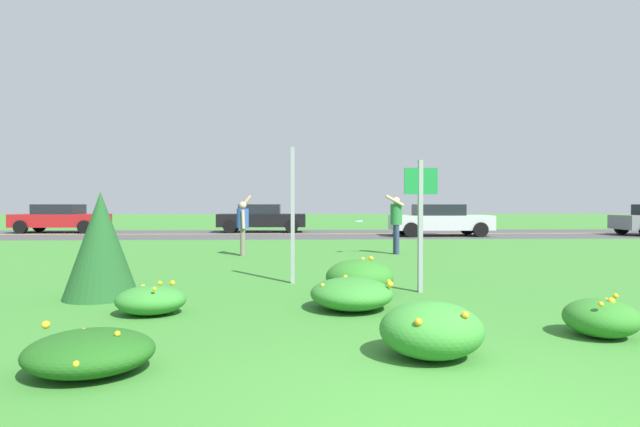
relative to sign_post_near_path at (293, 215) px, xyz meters
The scene contains 18 objects.
ground_plane 4.82m from the sign_post_near_path, 74.03° to the left, with size 120.00×120.00×0.00m, color #387A2D.
highway_strip 15.35m from the sign_post_near_path, 85.21° to the left, with size 120.00×7.68×0.01m, color #424244.
highway_center_stripe 15.35m from the sign_post_near_path, 85.21° to the left, with size 120.00×0.16×0.00m, color yellow.
daylily_clump_front_left 5.32m from the sign_post_near_path, 109.01° to the right, with size 1.11×0.99×0.42m.
daylily_clump_front_right 2.71m from the sign_post_near_path, 69.92° to the right, with size 1.16×1.25×0.44m.
daylily_clump_mid_left 1.93m from the sign_post_near_path, 48.44° to the right, with size 1.10×1.11×0.61m.
daylily_clump_mid_right 3.36m from the sign_post_near_path, 125.66° to the right, with size 0.93×0.80×0.42m.
daylily_clump_near_camera 5.35m from the sign_post_near_path, 48.36° to the right, with size 0.80×0.79×0.47m.
daylily_clump_front_center 4.91m from the sign_post_near_path, 73.08° to the right, with size 0.99×0.95×0.53m.
sign_post_near_path is the anchor object (origin of this frame).
sign_post_by_roadside 2.39m from the sign_post_near_path, 25.88° to the right, with size 0.56×0.10×2.21m.
evergreen_shrub_side 3.31m from the sign_post_near_path, 155.57° to the right, with size 1.14×1.14×1.67m, color #1E5123.
person_thrower_blue_shirt 5.27m from the sign_post_near_path, 106.49° to the left, with size 0.42×0.50×1.74m.
person_catcher_green_shirt 6.10m from the sign_post_near_path, 61.03° to the left, with size 0.55×0.51×1.74m.
frisbee_pale_blue 5.75m from the sign_post_near_path, 71.05° to the left, with size 0.24×0.24×0.07m.
car_red_leftmost 20.88m from the sign_post_near_path, 125.60° to the left, with size 4.50×2.00×1.45m.
car_black_center_left 17.08m from the sign_post_near_path, 96.30° to the left, with size 4.50×2.00×1.45m.
car_silver_center_right 15.02m from the sign_post_near_path, 64.19° to the left, with size 4.50×2.00×1.45m.
Camera 1 is at (-1.14, -3.07, 1.48)m, focal length 28.36 mm.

